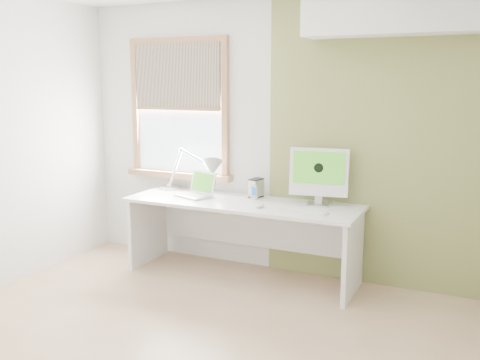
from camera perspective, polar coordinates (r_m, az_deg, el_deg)
The scene contains 12 objects.
room at distance 3.57m, azimuth -7.13°, elevation 1.95°, with size 4.04×3.54×2.64m.
accent_wall at distance 4.84m, azimuth 14.36°, elevation 3.93°, with size 2.00×0.02×2.60m, color olive.
soffit at distance 4.65m, azimuth 17.13°, elevation 17.15°, with size 1.60×0.40×0.42m, color white.
window at distance 5.52m, azimuth -6.57°, elevation 7.51°, with size 1.20×0.14×1.42m.
desk at distance 5.04m, azimuth 0.48°, elevation -4.35°, with size 2.20×0.70×0.73m.
desk_lamp at distance 5.26m, azimuth -3.88°, elevation 1.00°, with size 0.77×0.31×0.44m.
laptop at distance 5.18m, azimuth -4.51°, elevation -1.08°, with size 0.41×0.37×0.24m.
phone_dock at distance 5.03m, azimuth 1.54°, elevation -1.64°, with size 0.07×0.07×0.13m.
external_drive at distance 5.11m, azimuth 1.73°, elevation -0.86°, with size 0.12×0.16×0.18m.
imac at distance 4.81m, azimuth 8.42°, elevation 0.71°, with size 0.53×0.21×0.51m.
keyboard at distance 4.57m, azimuth 6.80°, elevation -3.33°, with size 0.43×0.16×0.02m.
mouse at distance 4.71m, azimuth 2.10°, elevation -2.75°, with size 0.07×0.11×0.03m, color white.
Camera 1 is at (1.88, -2.99, 1.83)m, focal length 40.01 mm.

